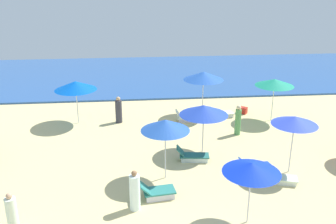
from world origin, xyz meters
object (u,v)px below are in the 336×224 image
object	(u,v)px
lounge_chair_7_0	(156,191)
beachgoer_4	(12,214)
cooler_box_0	(242,110)
lounge_chair_1_0	(186,117)
lounge_chair_4_1	(280,177)
umbrella_6	(252,168)
beachgoer_0	(238,121)
beachgoer_5	(119,111)
lounge_chair_9_0	(192,155)
umbrella_1	(203,76)
umbrella_8	(275,82)
lounge_chair_4_0	(255,167)
umbrella_7	(165,125)
umbrella_4	(295,121)
beachgoer_1	(135,192)
umbrella_9	(204,110)
lounge_chair_1_1	(221,113)
umbrella_3	(75,86)

from	to	relation	value
lounge_chair_7_0	beachgoer_4	bearing A→B (deg)	100.30
cooler_box_0	lounge_chair_1_0	bearing A→B (deg)	-128.17
lounge_chair_4_1	umbrella_6	xyz separation A→B (m)	(-2.10, -2.46, 1.89)
beachgoer_0	beachgoer_5	xyz separation A→B (m)	(-6.34, 2.36, -0.08)
lounge_chair_1_0	beachgoer_0	xyz separation A→B (m)	(2.45, -2.17, 0.55)
lounge_chair_7_0	lounge_chair_9_0	distance (m)	3.44
lounge_chair_9_0	lounge_chair_7_0	bearing A→B (deg)	154.88
lounge_chair_7_0	umbrella_1	bearing A→B (deg)	-28.79
umbrella_8	lounge_chair_9_0	size ratio (longest dim) A/B	1.60
lounge_chair_7_0	beachgoer_0	size ratio (longest dim) A/B	0.88
lounge_chair_7_0	lounge_chair_9_0	world-z (taller)	lounge_chair_7_0
umbrella_6	lounge_chair_4_0	bearing A→B (deg)	68.64
lounge_chair_9_0	lounge_chair_1_0	bearing A→B (deg)	2.04
umbrella_7	cooler_box_0	bearing A→B (deg)	53.61
lounge_chair_4_1	beachgoer_4	size ratio (longest dim) A/B	0.95
umbrella_4	umbrella_7	world-z (taller)	umbrella_7
lounge_chair_1_0	lounge_chair_9_0	size ratio (longest dim) A/B	0.90
umbrella_6	beachgoer_4	world-z (taller)	umbrella_6
umbrella_8	beachgoer_1	size ratio (longest dim) A/B	1.57
umbrella_9	lounge_chair_9_0	world-z (taller)	umbrella_9
umbrella_4	cooler_box_0	world-z (taller)	umbrella_4
umbrella_4	umbrella_6	bearing A→B (deg)	-130.65
umbrella_1	umbrella_7	size ratio (longest dim) A/B	1.03
lounge_chair_1_1	umbrella_1	bearing A→B (deg)	58.58
beachgoer_4	beachgoer_5	distance (m)	10.12
lounge_chair_9_0	beachgoer_0	world-z (taller)	beachgoer_0
umbrella_8	beachgoer_5	world-z (taller)	umbrella_8
lounge_chair_4_0	lounge_chair_7_0	xyz separation A→B (m)	(-4.38, -1.59, 0.05)
beachgoer_1	beachgoer_4	distance (m)	4.15
umbrella_8	cooler_box_0	bearing A→B (deg)	136.46
lounge_chair_4_0	cooler_box_0	world-z (taller)	lounge_chair_4_0
umbrella_7	cooler_box_0	size ratio (longest dim) A/B	4.90
umbrella_8	lounge_chair_9_0	xyz separation A→B (m)	(-5.41, -4.60, -2.03)
umbrella_9	beachgoer_4	bearing A→B (deg)	-144.02
umbrella_6	cooler_box_0	size ratio (longest dim) A/B	4.27
lounge_chair_4_0	beachgoer_4	world-z (taller)	beachgoer_4
lounge_chair_1_1	beachgoer_4	world-z (taller)	beachgoer_4
lounge_chair_1_1	lounge_chair_4_0	xyz separation A→B (m)	(-0.03, -6.65, -0.01)
umbrella_3	lounge_chair_7_0	world-z (taller)	umbrella_3
beachgoer_4	beachgoer_5	xyz separation A→B (m)	(3.25, 9.58, 0.04)
umbrella_4	lounge_chair_4_1	xyz separation A→B (m)	(-0.73, -0.84, -2.16)
umbrella_6	umbrella_9	xyz separation A→B (m)	(-0.56, 5.59, 0.02)
lounge_chair_4_1	umbrella_6	distance (m)	3.75
umbrella_3	umbrella_1	bearing A→B (deg)	3.85
umbrella_4	lounge_chair_7_0	world-z (taller)	umbrella_4
lounge_chair_1_1	beachgoer_5	world-z (taller)	beachgoer_5
lounge_chair_4_1	umbrella_9	size ratio (longest dim) A/B	0.59
umbrella_3	lounge_chair_4_1	bearing A→B (deg)	-39.49
umbrella_1	umbrella_8	xyz separation A→B (m)	(3.89, -1.12, -0.20)
umbrella_4	umbrella_9	world-z (taller)	umbrella_4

